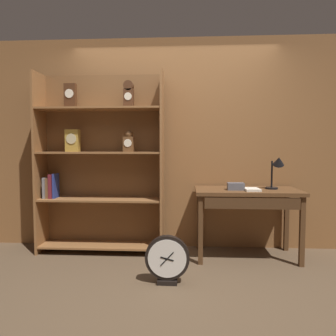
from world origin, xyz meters
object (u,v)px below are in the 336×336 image
Objects in this scene: desk_lamp at (277,167)px; open_repair_manual at (252,189)px; toolbox_small at (236,186)px; workbench at (247,198)px; round_clock_large at (167,259)px; bookshelf at (100,164)px.

open_repair_manual is at bearing -159.52° from desk_lamp.
open_repair_manual is at bearing -13.74° from toolbox_small.
workbench is at bearing -175.78° from desk_lamp.
workbench is at bearing 41.18° from round_clock_large.
workbench is at bearing 18.43° from toolbox_small.
desk_lamp is 2.17× the size of toolbox_small.
open_repair_manual is 0.49× the size of round_clock_large.
desk_lamp is 1.63m from round_clock_large.
bookshelf is 1.49m from round_clock_large.
toolbox_small is (-0.14, -0.05, 0.14)m from workbench.
desk_lamp is at bearing 33.13° from round_clock_large.
toolbox_small reaches higher than round_clock_large.
toolbox_small is at bearing 163.11° from open_repair_manual.
bookshelf is at bearing 169.64° from open_repair_manual.
workbench is (1.72, -0.13, -0.37)m from bookshelf.
bookshelf is 11.70× the size of toolbox_small.
toolbox_small is (1.58, -0.18, -0.23)m from bookshelf.
desk_lamp is (2.05, -0.11, -0.02)m from bookshelf.
toolbox_small is (-0.47, -0.07, -0.21)m from desk_lamp.
bookshelf is at bearing 173.50° from toolbox_small.
toolbox_small reaches higher than open_repair_manual.
desk_lamp reaches higher than toolbox_small.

